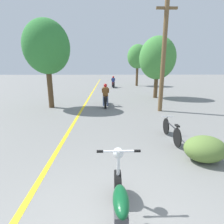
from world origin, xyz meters
TOP-DOWN VIEW (x-y plane):
  - lane_stripe_center at (-1.70, 12.24)m, footprint 0.14×48.00m
  - utility_pole at (2.91, 7.97)m, footprint 1.10×0.24m
  - roadside_tree_right_near at (3.85, 12.52)m, footprint 2.90×2.61m
  - roadside_tree_right_far at (3.89, 22.27)m, footprint 2.71×2.44m
  - roadside_tree_left at (-3.70, 9.04)m, footprint 2.71×2.44m
  - roadside_bush at (2.45, 2.34)m, footprint 1.10×0.88m
  - motorcycle_foreground at (0.03, 0.29)m, footprint 0.75×2.09m
  - motorcycle_rider_lead at (-0.28, 9.44)m, footprint 0.50×2.14m
  - motorcycle_rider_far at (0.59, 20.32)m, footprint 0.50×2.08m
  - bicycle_parked at (2.06, 3.77)m, footprint 0.44×1.71m

SIDE VIEW (x-z plane):
  - lane_stripe_center at x=-1.70m, z-range 0.00..0.01m
  - bicycle_parked at x=2.06m, z-range -0.02..0.69m
  - roadside_bush at x=2.45m, z-range 0.00..0.70m
  - motorcycle_foreground at x=0.03m, z-range -0.13..0.97m
  - motorcycle_rider_far at x=0.59m, z-range -0.17..1.25m
  - motorcycle_rider_lead at x=-0.28m, z-range -0.18..1.27m
  - utility_pole at x=2.91m, z-range 0.09..6.10m
  - roadside_tree_right_near at x=3.85m, z-range 0.74..5.59m
  - roadside_tree_left at x=-3.70m, z-range 1.00..6.19m
  - roadside_tree_right_far at x=3.89m, z-range 1.12..6.54m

